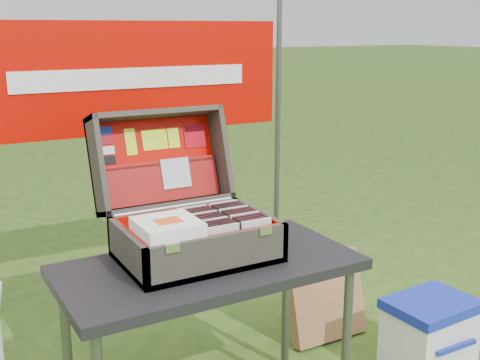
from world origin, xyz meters
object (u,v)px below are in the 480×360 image
table (210,346)px  suitcase (189,189)px  cooler (429,335)px  cardboard_box (326,296)px

table → suitcase: bearing=99.5°
cooler → cardboard_box: (-0.24, 0.48, 0.05)m
table → suitcase: size_ratio=1.98×
table → suitcase: (-0.02, 0.12, 0.60)m
cooler → table: bearing=170.0°
table → cardboard_box: bearing=22.6°
cooler → cardboard_box: cardboard_box is taller
suitcase → cooler: suitcase is taller
table → cooler: size_ratio=2.85×
suitcase → cooler: size_ratio=1.44×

